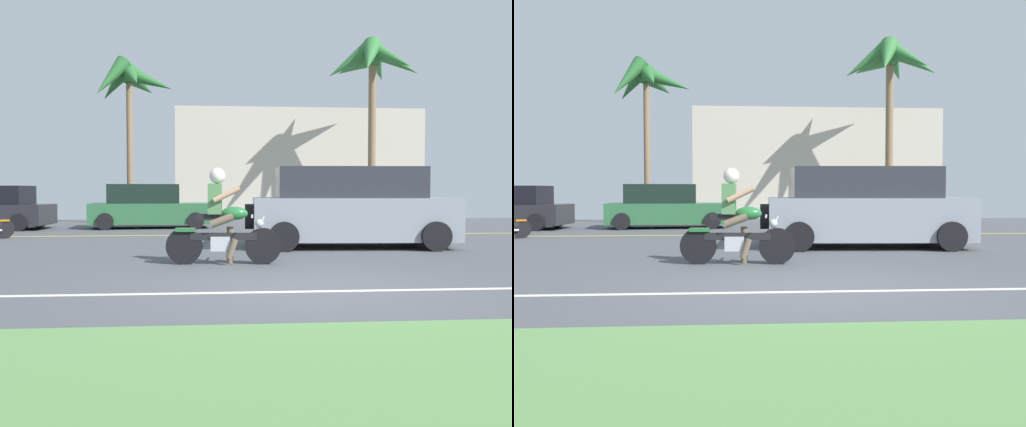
% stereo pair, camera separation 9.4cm
% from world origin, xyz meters
% --- Properties ---
extents(ground, '(56.00, 30.00, 0.04)m').
position_xyz_m(ground, '(0.00, 3.00, -0.02)').
color(ground, '#4C4F54').
extents(grass_median, '(56.00, 3.80, 0.06)m').
position_xyz_m(grass_median, '(0.00, -4.10, 0.03)').
color(grass_median, '#5B8C4C').
rests_on(grass_median, ground).
extents(lane_line_near, '(50.40, 0.12, 0.01)m').
position_xyz_m(lane_line_near, '(0.00, -0.26, 0.00)').
color(lane_line_near, silver).
rests_on(lane_line_near, ground).
extents(lane_line_far, '(50.40, 0.12, 0.01)m').
position_xyz_m(lane_line_far, '(0.00, 8.93, 0.00)').
color(lane_line_far, yellow).
rests_on(lane_line_far, ground).
extents(motorcyclist, '(2.04, 0.67, 1.70)m').
position_xyz_m(motorcyclist, '(-1.04, 2.53, 0.72)').
color(motorcyclist, black).
rests_on(motorcyclist, ground).
extents(suv_nearby, '(4.80, 2.38, 1.83)m').
position_xyz_m(suv_nearby, '(1.97, 5.32, 0.89)').
color(suv_nearby, '#8C939E').
rests_on(suv_nearby, ground).
extents(parked_car_1, '(4.21, 2.07, 1.51)m').
position_xyz_m(parked_car_1, '(-3.32, 12.21, 0.71)').
color(parked_car_1, '#2D663D').
rests_on(parked_car_1, ground).
extents(palm_tree_0, '(3.26, 3.49, 6.32)m').
position_xyz_m(palm_tree_0, '(-4.23, 14.49, 5.26)').
color(palm_tree_0, '#846B4C').
rests_on(palm_tree_0, ground).
extents(palm_tree_1, '(4.18, 4.01, 7.64)m').
position_xyz_m(palm_tree_1, '(5.61, 15.91, 6.43)').
color(palm_tree_1, '#846B4C').
rests_on(palm_tree_1, ground).
extents(building_far, '(11.93, 4.00, 5.21)m').
position_xyz_m(building_far, '(3.15, 21.00, 2.61)').
color(building_far, beige).
rests_on(building_far, ground).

